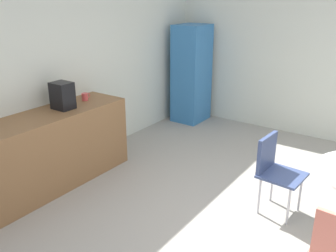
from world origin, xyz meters
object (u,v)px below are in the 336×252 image
Objects in this scene: mug_white at (85,97)px; chair_navy at (274,165)px; locker_cabinet at (191,74)px; coffee_maker at (62,96)px.

chair_navy is at bearing -81.98° from mug_white.
locker_cabinet is at bearing 48.20° from chair_navy.
coffee_maker reaches higher than chair_navy.
mug_white is at bearing 7.81° from coffee_maker.
chair_navy is 2.47m from mug_white.
locker_cabinet is 5.29× the size of coffee_maker.
chair_navy is at bearing -72.70° from coffee_maker.
mug_white is at bearing 176.25° from locker_cabinet.
locker_cabinet is at bearing -3.75° from mug_white.
locker_cabinet is 2.76m from coffee_maker.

